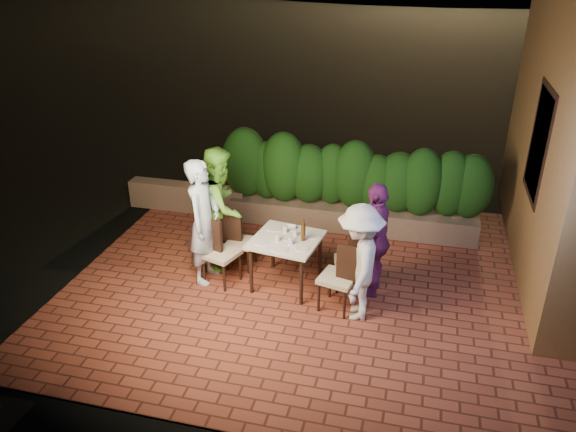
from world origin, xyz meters
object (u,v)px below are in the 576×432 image
(chair_left_front, at_px, (221,252))
(diner_purple, at_px, (375,239))
(bowl, at_px, (290,228))
(diner_green, at_px, (221,207))
(chair_right_front, at_px, (338,277))
(chair_left_back, at_px, (241,241))
(diner_blue, at_px, (204,222))
(parapet_lamp, at_px, (202,182))
(chair_right_back, at_px, (349,261))
(dining_table, at_px, (286,262))
(diner_white, at_px, (359,263))
(beer_bottle, at_px, (303,230))

(chair_left_front, xyz_separation_m, diner_purple, (2.13, 0.29, 0.34))
(bowl, relative_size, diner_green, 0.09)
(diner_purple, bearing_deg, chair_right_front, -35.84)
(chair_left_back, relative_size, diner_blue, 0.47)
(diner_green, xyz_separation_m, parapet_lamp, (-0.97, 1.59, -0.35))
(diner_blue, bearing_deg, chair_right_front, -96.84)
(chair_right_front, bearing_deg, chair_right_back, -84.00)
(dining_table, bearing_deg, chair_right_front, -25.75)
(chair_left_back, bearing_deg, diner_purple, -4.41)
(chair_left_front, distance_m, chair_right_back, 1.81)
(chair_left_front, xyz_separation_m, chair_right_back, (1.78, 0.30, -0.06))
(chair_left_front, height_order, diner_white, diner_white)
(dining_table, relative_size, parapet_lamp, 6.43)
(parapet_lamp, bearing_deg, chair_left_front, -61.84)
(chair_left_back, height_order, chair_right_back, chair_left_back)
(bowl, height_order, diner_green, diner_green)
(chair_left_back, xyz_separation_m, diner_white, (1.86, -0.81, 0.36))
(chair_left_front, bearing_deg, diner_blue, -171.18)
(bowl, distance_m, chair_right_front, 1.10)
(bowl, distance_m, diner_blue, 1.23)
(chair_left_back, bearing_deg, diner_green, 164.24)
(chair_left_back, xyz_separation_m, chair_right_back, (1.65, -0.18, -0.00))
(chair_left_back, height_order, diner_blue, diner_blue)
(parapet_lamp, bearing_deg, dining_table, -44.19)
(dining_table, distance_m, beer_bottle, 0.59)
(chair_right_back, bearing_deg, beer_bottle, 0.47)
(chair_left_back, height_order, diner_purple, diner_purple)
(beer_bottle, distance_m, diner_purple, 0.99)
(diner_white, bearing_deg, diner_green, -115.94)
(bowl, distance_m, parapet_lamp, 2.69)
(dining_table, xyz_separation_m, chair_right_back, (0.87, 0.16, 0.06))
(beer_bottle, bearing_deg, diner_blue, -175.52)
(dining_table, distance_m, bowl, 0.49)
(diner_green, bearing_deg, chair_right_front, -118.89)
(bowl, xyz_separation_m, chair_left_back, (-0.77, 0.04, -0.34))
(chair_right_back, xyz_separation_m, parapet_lamp, (-2.94, 1.86, 0.14))
(diner_blue, bearing_deg, dining_table, -83.64)
(chair_right_back, height_order, diner_green, diner_green)
(dining_table, height_order, diner_green, diner_green)
(chair_left_front, relative_size, parapet_lamp, 6.94)
(beer_bottle, xyz_separation_m, bowl, (-0.26, 0.29, -0.14))
(chair_left_front, xyz_separation_m, diner_blue, (-0.25, 0.04, 0.43))
(chair_left_back, bearing_deg, parapet_lamp, 128.40)
(chair_right_front, xyz_separation_m, diner_blue, (-1.97, 0.28, 0.43))
(chair_right_back, xyz_separation_m, diner_blue, (-2.03, -0.26, 0.49))
(dining_table, xyz_separation_m, bowl, (-0.02, 0.30, 0.40))
(beer_bottle, xyz_separation_m, diner_white, (0.84, -0.49, -0.12))
(chair_left_back, xyz_separation_m, chair_right_front, (1.58, -0.72, 0.05))
(parapet_lamp, bearing_deg, beer_bottle, -40.99)
(chair_right_back, bearing_deg, parapet_lamp, -45.26)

